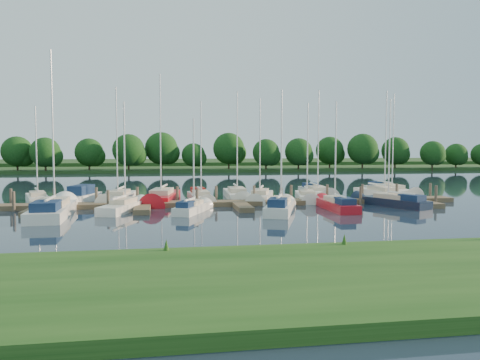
{
  "coord_description": "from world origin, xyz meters",
  "views": [
    {
      "loc": [
        -6.09,
        -32.13,
        5.04
      ],
      "look_at": [
        0.23,
        8.0,
        2.2
      ],
      "focal_mm": 35.0,
      "sensor_mm": 36.0,
      "label": 1
    }
  ],
  "objects": [
    {
      "name": "far_shore",
      "position": [
        0.0,
        75.0,
        0.3
      ],
      "size": [
        180.0,
        30.0,
        0.6
      ],
      "primitive_type": "cube",
      "color": "#204018",
      "rests_on": "ground"
    },
    {
      "name": "near_bank",
      "position": [
        0.0,
        -16.0,
        0.25
      ],
      "size": [
        90.0,
        10.0,
        0.5
      ],
      "primitive_type": "cube",
      "color": "#194313",
      "rests_on": "ground"
    },
    {
      "name": "mooring_pilings",
      "position": [
        0.0,
        8.43,
        0.6
      ],
      "size": [
        38.24,
        2.84,
        2.0
      ],
      "color": "#473D33",
      "rests_on": "ground"
    },
    {
      "name": "sailboat_s_3",
      "position": [
        2.59,
        2.85,
        0.34
      ],
      "size": [
        3.9,
        7.61,
        9.93
      ],
      "rotation": [
        0.0,
        0.0,
        -0.35
      ],
      "color": "white",
      "rests_on": "ground"
    },
    {
      "name": "sailboat_s_0",
      "position": [
        -14.35,
        3.79,
        0.34
      ],
      "size": [
        2.78,
        9.99,
        12.65
      ],
      "rotation": [
        0.0,
        0.0,
        0.05
      ],
      "color": "white",
      "rests_on": "ground"
    },
    {
      "name": "treeline",
      "position": [
        3.91,
        61.98,
        4.05
      ],
      "size": [
        145.0,
        9.05,
        8.19
      ],
      "color": "#38281C",
      "rests_on": "ground"
    },
    {
      "name": "sailboat_n_2",
      "position": [
        -10.57,
        12.47,
        0.27
      ],
      "size": [
        2.99,
        8.75,
        10.93
      ],
      "rotation": [
        0.0,
        0.0,
        3.01
      ],
      "color": "white",
      "rests_on": "ground"
    },
    {
      "name": "sailboat_n_8",
      "position": [
        9.51,
        14.99,
        0.3
      ],
      "size": [
        2.6,
        9.07,
        11.33
      ],
      "rotation": [
        0.0,
        0.0,
        3.08
      ],
      "color": "white",
      "rests_on": "ground"
    },
    {
      "name": "sailboat_n_6",
      "position": [
        2.64,
        11.05,
        0.27
      ],
      "size": [
        3.75,
        7.79,
        9.95
      ],
      "rotation": [
        0.0,
        0.0,
        2.83
      ],
      "color": "white",
      "rests_on": "ground"
    },
    {
      "name": "sailboat_n_10",
      "position": [
        17.57,
        14.69,
        0.32
      ],
      "size": [
        2.54,
        8.77,
        11.08
      ],
      "rotation": [
        0.0,
        0.0,
        3.21
      ],
      "color": "white",
      "rests_on": "ground"
    },
    {
      "name": "sailboat_s_4",
      "position": [
        7.5,
        3.84,
        0.32
      ],
      "size": [
        1.78,
        7.08,
        9.14
      ],
      "rotation": [
        0.0,
        0.0,
        -0.02
      ],
      "color": "red",
      "rests_on": "ground"
    },
    {
      "name": "sailboat_n_9",
      "position": [
        15.5,
        11.97,
        0.27
      ],
      "size": [
        2.87,
        8.77,
        11.03
      ],
      "rotation": [
        0.0,
        0.0,
        3.25
      ],
      "color": "white",
      "rests_on": "ground"
    },
    {
      "name": "dock",
      "position": [
        0.0,
        7.31,
        0.2
      ],
      "size": [
        40.0,
        6.0,
        0.4
      ],
      "color": "brown",
      "rests_on": "ground"
    },
    {
      "name": "sailboat_n_3",
      "position": [
        -6.57,
        11.41,
        0.28
      ],
      "size": [
        3.52,
        9.64,
        12.12
      ],
      "rotation": [
        0.0,
        0.0,
        2.98
      ],
      "color": "red",
      "rests_on": "ground"
    },
    {
      "name": "sailboat_s_5",
      "position": [
        13.04,
        5.29,
        0.32
      ],
      "size": [
        4.26,
        7.26,
        9.51
      ],
      "rotation": [
        0.0,
        0.0,
        0.43
      ],
      "color": "black",
      "rests_on": "ground"
    },
    {
      "name": "sailboat_n_7",
      "position": [
        7.12,
        10.7,
        0.27
      ],
      "size": [
        3.04,
        7.6,
        9.53
      ],
      "rotation": [
        0.0,
        0.0,
        2.94
      ],
      "color": "white",
      "rests_on": "ground"
    },
    {
      "name": "sailboat_s_2",
      "position": [
        -4.14,
        3.95,
        0.31
      ],
      "size": [
        3.21,
        5.75,
        7.58
      ],
      "rotation": [
        0.0,
        0.0,
        -0.4
      ],
      "color": "white",
      "rests_on": "ground"
    },
    {
      "name": "sailboat_n_4",
      "position": [
        -2.96,
        11.5,
        0.31
      ],
      "size": [
        2.19,
        7.6,
        9.64
      ],
      "rotation": [
        0.0,
        0.0,
        3.2
      ],
      "color": "white",
      "rests_on": "ground"
    },
    {
      "name": "motorboat",
      "position": [
        -13.97,
        12.53,
        0.39
      ],
      "size": [
        3.08,
        6.22,
        1.96
      ],
      "rotation": [
        0.0,
        0.0,
        2.88
      ],
      "color": "white",
      "rests_on": "ground"
    },
    {
      "name": "sailboat_n_5",
      "position": [
        0.73,
        13.13,
        0.27
      ],
      "size": [
        2.24,
        8.53,
        10.84
      ],
      "rotation": [
        0.0,
        0.0,
        3.11
      ],
      "color": "white",
      "rests_on": "ground"
    },
    {
      "name": "sailboat_n_0",
      "position": [
        -17.7,
        12.42,
        0.27
      ],
      "size": [
        3.5,
        7.05,
        9.09
      ],
      "rotation": [
        0.0,
        0.0,
        3.47
      ],
      "color": "white",
      "rests_on": "ground"
    },
    {
      "name": "ground",
      "position": [
        0.0,
        0.0,
        0.0
      ],
      "size": [
        260.0,
        260.0,
        0.0
      ],
      "primitive_type": "plane",
      "color": "#1B2536",
      "rests_on": "ground"
    },
    {
      "name": "distant_hill",
      "position": [
        0.0,
        100.0,
        0.7
      ],
      "size": [
        220.0,
        40.0,
        1.4
      ],
      "primitive_type": "cube",
      "color": "#2B4E22",
      "rests_on": "ground"
    },
    {
      "name": "sailboat_s_1",
      "position": [
        -9.44,
        5.5,
        0.27
      ],
      "size": [
        3.47,
        6.95,
        8.99
      ],
      "rotation": [
        0.0,
        0.0,
        -0.33
      ],
      "color": "white",
      "rests_on": "ground"
    }
  ]
}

